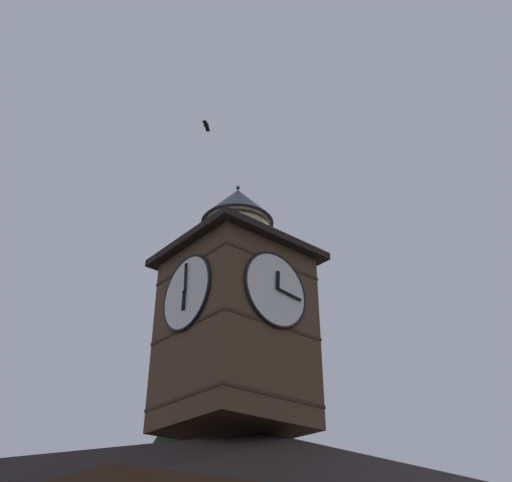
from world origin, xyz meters
TOP-DOWN VIEW (x-y plane):
  - clock_tower at (2.67, -2.14)m, footprint 4.63×4.63m
  - pine_tree_behind at (0.63, -6.85)m, footprint 6.08×6.08m
  - moon at (-16.70, -31.57)m, footprint 1.64×1.64m
  - flying_bird_high at (2.34, -4.99)m, footprint 0.69×0.61m
  - flying_bird_low at (-2.19, -5.55)m, footprint 0.64×0.55m

SIDE VIEW (x-z plane):
  - pine_tree_behind at x=0.63m, z-range -1.77..14.39m
  - clock_tower at x=2.67m, z-range 5.30..14.38m
  - moon at x=-16.70m, z-range 11.61..13.25m
  - flying_bird_low at x=-2.19m, z-range 15.14..15.26m
  - flying_bird_high at x=2.34m, z-range 20.11..20.25m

